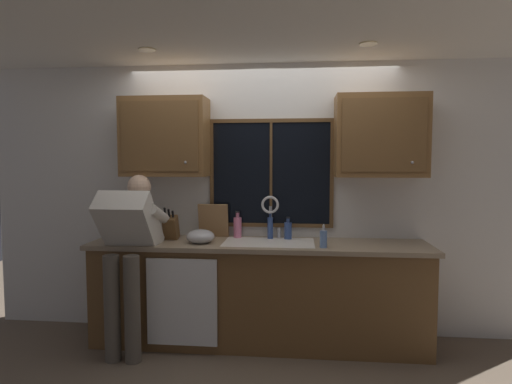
{
  "coord_description": "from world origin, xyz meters",
  "views": [
    {
      "loc": [
        0.35,
        -4.03,
        1.65
      ],
      "look_at": [
        -0.02,
        -0.3,
        1.37
      ],
      "focal_mm": 29.96,
      "sensor_mm": 36.0,
      "label": 1
    }
  ],
  "objects": [
    {
      "name": "back_wall",
      "position": [
        0.0,
        0.06,
        1.27
      ],
      "size": [
        5.33,
        0.12,
        2.55
      ],
      "primitive_type": "cube",
      "color": "silver",
      "rests_on": "floor"
    },
    {
      "name": "ceiling_downlight_left",
      "position": [
        -0.88,
        -0.6,
        2.54
      ],
      "size": [
        0.14,
        0.14,
        0.01
      ],
      "primitive_type": "cylinder",
      "color": "#FFEAB2"
    },
    {
      "name": "ceiling_downlight_right",
      "position": [
        0.88,
        -0.6,
        2.54
      ],
      "size": [
        0.14,
        0.14,
        0.01
      ],
      "primitive_type": "cylinder",
      "color": "#FFEAB2"
    },
    {
      "name": "window_glass",
      "position": [
        0.09,
        -0.01,
        1.52
      ],
      "size": [
        1.1,
        0.02,
        0.95
      ],
      "primitive_type": "cube",
      "color": "black"
    },
    {
      "name": "window_frame_top",
      "position": [
        0.09,
        -0.02,
        2.02
      ],
      "size": [
        1.17,
        0.02,
        0.04
      ],
      "primitive_type": "cube",
      "color": "brown"
    },
    {
      "name": "window_frame_bottom",
      "position": [
        0.09,
        -0.02,
        1.03
      ],
      "size": [
        1.17,
        0.02,
        0.04
      ],
      "primitive_type": "cube",
      "color": "brown"
    },
    {
      "name": "window_frame_left",
      "position": [
        -0.47,
        -0.02,
        1.52
      ],
      "size": [
        0.04,
        0.02,
        0.95
      ],
      "primitive_type": "cube",
      "color": "brown"
    },
    {
      "name": "window_frame_right",
      "position": [
        0.66,
        -0.02,
        1.52
      ],
      "size": [
        0.03,
        0.02,
        0.95
      ],
      "primitive_type": "cube",
      "color": "brown"
    },
    {
      "name": "window_mullion_center",
      "position": [
        0.09,
        -0.02,
        1.52
      ],
      "size": [
        0.02,
        0.02,
        0.95
      ],
      "primitive_type": "cube",
      "color": "brown"
    },
    {
      "name": "lower_cabinet_run",
      "position": [
        0.0,
        -0.29,
        0.44
      ],
      "size": [
        2.93,
        0.58,
        0.88
      ],
      "primitive_type": "cube",
      "color": "brown",
      "rests_on": "floor"
    },
    {
      "name": "countertop",
      "position": [
        0.0,
        -0.31,
        0.9
      ],
      "size": [
        2.99,
        0.62,
        0.04
      ],
      "primitive_type": "cube",
      "color": "gray",
      "rests_on": "lower_cabinet_run"
    },
    {
      "name": "dishwasher_front",
      "position": [
        -0.62,
        -0.61,
        0.46
      ],
      "size": [
        0.6,
        0.02,
        0.74
      ],
      "primitive_type": "cube",
      "color": "white"
    },
    {
      "name": "upper_cabinet_left",
      "position": [
        -0.88,
        -0.17,
        1.86
      ],
      "size": [
        0.78,
        0.36,
        0.72
      ],
      "color": "brown"
    },
    {
      "name": "upper_cabinet_right",
      "position": [
        1.06,
        -0.17,
        1.86
      ],
      "size": [
        0.78,
        0.36,
        0.72
      ],
      "color": "brown"
    },
    {
      "name": "sink",
      "position": [
        0.09,
        -0.3,
        0.82
      ],
      "size": [
        0.8,
        0.46,
        0.21
      ],
      "color": "white",
      "rests_on": "lower_cabinet_run"
    },
    {
      "name": "faucet",
      "position": [
        0.1,
        -0.12,
        1.17
      ],
      "size": [
        0.18,
        0.09,
        0.4
      ],
      "color": "silver",
      "rests_on": "countertop"
    },
    {
      "name": "person_standing",
      "position": [
        -1.07,
        -0.59,
        0.95
      ],
      "size": [
        0.53,
        0.71,
        1.52
      ],
      "color": "#595147",
      "rests_on": "floor"
    },
    {
      "name": "knife_block",
      "position": [
        -0.81,
        -0.25,
        1.03
      ],
      "size": [
        0.12,
        0.18,
        0.32
      ],
      "color": "brown",
      "rests_on": "countertop"
    },
    {
      "name": "cutting_board",
      "position": [
        -0.45,
        -0.08,
        1.08
      ],
      "size": [
        0.28,
        0.09,
        0.32
      ],
      "primitive_type": "cube",
      "rotation": [
        0.21,
        0.0,
        0.0
      ],
      "color": "#997047",
      "rests_on": "countertop"
    },
    {
      "name": "mixing_bowl",
      "position": [
        -0.51,
        -0.37,
        0.98
      ],
      "size": [
        0.25,
        0.25,
        0.12
      ],
      "primitive_type": "ellipsoid",
      "color": "#B7B7BC",
      "rests_on": "countertop"
    },
    {
      "name": "soap_dispenser",
      "position": [
        0.56,
        -0.48,
        1.0
      ],
      "size": [
        0.06,
        0.07,
        0.2
      ],
      "color": "#668CCC",
      "rests_on": "countertop"
    },
    {
      "name": "bottle_green_glass",
      "position": [
        0.26,
        -0.12,
        1.0
      ],
      "size": [
        0.07,
        0.07,
        0.21
      ],
      "color": "#334C8C",
      "rests_on": "countertop"
    },
    {
      "name": "bottle_tall_clear",
      "position": [
        0.09,
        -0.12,
        1.03
      ],
      "size": [
        0.05,
        0.05,
        0.26
      ],
      "color": "#334C8C",
      "rests_on": "countertop"
    },
    {
      "name": "bottle_amber_small",
      "position": [
        -0.22,
        -0.09,
        1.02
      ],
      "size": [
        0.08,
        0.08,
        0.25
      ],
      "color": "pink",
      "rests_on": "countertop"
    }
  ]
}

